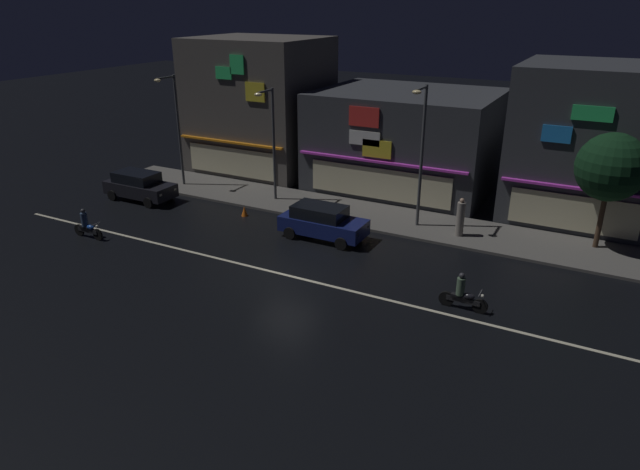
{
  "coord_description": "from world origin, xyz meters",
  "views": [
    {
      "loc": [
        11.56,
        -18.76,
        11.02
      ],
      "look_at": [
        0.39,
        2.36,
        1.1
      ],
      "focal_mm": 31.83,
      "sensor_mm": 36.0,
      "label": 1
    }
  ],
  "objects_px": {
    "streetlamp_mid": "(271,135)",
    "pedestrian_on_sidewalk": "(460,218)",
    "parked_car_near_kerb": "(139,186)",
    "motorcycle_following": "(462,294)",
    "streetlamp_east": "(421,146)",
    "motorcycle_lead": "(87,226)",
    "streetlamp_west": "(176,122)",
    "traffic_cone": "(244,211)",
    "parked_car_trailing": "(322,222)"
  },
  "relations": [
    {
      "from": "parked_car_near_kerb",
      "to": "pedestrian_on_sidewalk",
      "type": "bearing_deg",
      "value": -170.65
    },
    {
      "from": "streetlamp_mid",
      "to": "pedestrian_on_sidewalk",
      "type": "height_order",
      "value": "streetlamp_mid"
    },
    {
      "from": "parked_car_near_kerb",
      "to": "motorcycle_lead",
      "type": "bearing_deg",
      "value": 109.07
    },
    {
      "from": "streetlamp_west",
      "to": "streetlamp_mid",
      "type": "relative_size",
      "value": 1.06
    },
    {
      "from": "streetlamp_west",
      "to": "parked_car_near_kerb",
      "type": "bearing_deg",
      "value": -99.74
    },
    {
      "from": "streetlamp_mid",
      "to": "parked_car_trailing",
      "type": "relative_size",
      "value": 1.5
    },
    {
      "from": "parked_car_near_kerb",
      "to": "traffic_cone",
      "type": "distance_m",
      "value": 7.14
    },
    {
      "from": "streetlamp_west",
      "to": "motorcycle_lead",
      "type": "bearing_deg",
      "value": -80.71
    },
    {
      "from": "streetlamp_west",
      "to": "pedestrian_on_sidewalk",
      "type": "xyz_separation_m",
      "value": [
        17.84,
        -0.03,
        -3.13
      ]
    },
    {
      "from": "streetlamp_west",
      "to": "motorcycle_lead",
      "type": "xyz_separation_m",
      "value": [
        1.42,
        -8.69,
        -3.53
      ]
    },
    {
      "from": "parked_car_near_kerb",
      "to": "motorcycle_following",
      "type": "distance_m",
      "value": 20.73
    },
    {
      "from": "streetlamp_mid",
      "to": "parked_car_near_kerb",
      "type": "bearing_deg",
      "value": -155.45
    },
    {
      "from": "motorcycle_lead",
      "to": "traffic_cone",
      "type": "relative_size",
      "value": 3.45
    },
    {
      "from": "streetlamp_east",
      "to": "pedestrian_on_sidewalk",
      "type": "relative_size",
      "value": 3.68
    },
    {
      "from": "streetlamp_west",
      "to": "parked_car_trailing",
      "type": "distance_m",
      "value": 12.67
    },
    {
      "from": "motorcycle_lead",
      "to": "traffic_cone",
      "type": "distance_m",
      "value": 8.09
    },
    {
      "from": "motorcycle_following",
      "to": "streetlamp_west",
      "type": "bearing_deg",
      "value": 163.23
    },
    {
      "from": "streetlamp_mid",
      "to": "motorcycle_following",
      "type": "bearing_deg",
      "value": -28.96
    },
    {
      "from": "streetlamp_east",
      "to": "motorcycle_following",
      "type": "xyz_separation_m",
      "value": [
        4.3,
        -7.12,
        -3.74
      ]
    },
    {
      "from": "parked_car_trailing",
      "to": "motorcycle_lead",
      "type": "distance_m",
      "value": 11.74
    },
    {
      "from": "pedestrian_on_sidewalk",
      "to": "motorcycle_following",
      "type": "relative_size",
      "value": 1.03
    },
    {
      "from": "streetlamp_east",
      "to": "traffic_cone",
      "type": "xyz_separation_m",
      "value": [
        -8.97,
        -2.59,
        -4.1
      ]
    },
    {
      "from": "streetlamp_mid",
      "to": "pedestrian_on_sidewalk",
      "type": "distance_m",
      "value": 11.5
    },
    {
      "from": "pedestrian_on_sidewalk",
      "to": "traffic_cone",
      "type": "xyz_separation_m",
      "value": [
        -11.28,
        -2.43,
        -0.77
      ]
    },
    {
      "from": "streetlamp_west",
      "to": "traffic_cone",
      "type": "relative_size",
      "value": 12.34
    },
    {
      "from": "streetlamp_mid",
      "to": "pedestrian_on_sidewalk",
      "type": "relative_size",
      "value": 3.3
    },
    {
      "from": "parked_car_near_kerb",
      "to": "motorcycle_following",
      "type": "height_order",
      "value": "parked_car_near_kerb"
    },
    {
      "from": "motorcycle_lead",
      "to": "motorcycle_following",
      "type": "bearing_deg",
      "value": 177.62
    },
    {
      "from": "streetlamp_mid",
      "to": "traffic_cone",
      "type": "xyz_separation_m",
      "value": [
        -0.17,
        -2.71,
        -3.71
      ]
    },
    {
      "from": "parked_car_near_kerb",
      "to": "parked_car_trailing",
      "type": "distance_m",
      "value": 12.33
    },
    {
      "from": "streetlamp_west",
      "to": "motorcycle_following",
      "type": "height_order",
      "value": "streetlamp_west"
    },
    {
      "from": "streetlamp_mid",
      "to": "streetlamp_west",
      "type": "bearing_deg",
      "value": -177.83
    },
    {
      "from": "parked_car_trailing",
      "to": "motorcycle_lead",
      "type": "height_order",
      "value": "parked_car_trailing"
    },
    {
      "from": "motorcycle_following",
      "to": "pedestrian_on_sidewalk",
      "type": "bearing_deg",
      "value": 108.58
    },
    {
      "from": "parked_car_near_kerb",
      "to": "motorcycle_lead",
      "type": "relative_size",
      "value": 2.26
    },
    {
      "from": "streetlamp_mid",
      "to": "pedestrian_on_sidewalk",
      "type": "bearing_deg",
      "value": -1.49
    },
    {
      "from": "traffic_cone",
      "to": "streetlamp_west",
      "type": "bearing_deg",
      "value": 159.46
    },
    {
      "from": "streetlamp_east",
      "to": "pedestrian_on_sidewalk",
      "type": "xyz_separation_m",
      "value": [
        2.31,
        -0.17,
        -3.33
      ]
    },
    {
      "from": "parked_car_near_kerb",
      "to": "traffic_cone",
      "type": "height_order",
      "value": "parked_car_near_kerb"
    },
    {
      "from": "parked_car_near_kerb",
      "to": "parked_car_trailing",
      "type": "xyz_separation_m",
      "value": [
        12.33,
        -0.15,
        0.0
      ]
    },
    {
      "from": "streetlamp_east",
      "to": "parked_car_near_kerb",
      "type": "xyz_separation_m",
      "value": [
        -16.06,
        -3.19,
        -3.5
      ]
    },
    {
      "from": "streetlamp_east",
      "to": "parked_car_near_kerb",
      "type": "relative_size",
      "value": 1.67
    },
    {
      "from": "pedestrian_on_sidewalk",
      "to": "parked_car_near_kerb",
      "type": "height_order",
      "value": "pedestrian_on_sidewalk"
    },
    {
      "from": "parked_car_near_kerb",
      "to": "streetlamp_west",
      "type": "bearing_deg",
      "value": -99.74
    },
    {
      "from": "streetlamp_east",
      "to": "motorcycle_lead",
      "type": "height_order",
      "value": "streetlamp_east"
    },
    {
      "from": "streetlamp_east",
      "to": "motorcycle_following",
      "type": "height_order",
      "value": "streetlamp_east"
    },
    {
      "from": "streetlamp_west",
      "to": "parked_car_trailing",
      "type": "relative_size",
      "value": 1.58
    },
    {
      "from": "streetlamp_west",
      "to": "traffic_cone",
      "type": "height_order",
      "value": "streetlamp_west"
    },
    {
      "from": "pedestrian_on_sidewalk",
      "to": "motorcycle_lead",
      "type": "bearing_deg",
      "value": 143.87
    },
    {
      "from": "pedestrian_on_sidewalk",
      "to": "streetlamp_mid",
      "type": "bearing_deg",
      "value": 114.58
    }
  ]
}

